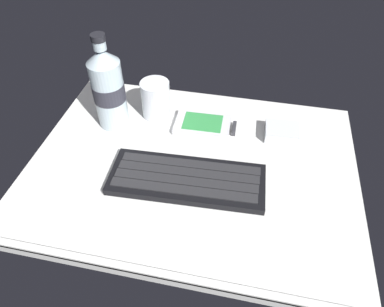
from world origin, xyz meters
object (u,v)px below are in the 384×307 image
handheld_device (206,125)px  keyboard (185,179)px  charger_block (282,132)px  juice_cup (156,101)px  water_bottle (108,88)px

handheld_device → keyboard: bearing=-93.5°
keyboard → handheld_device: (0.98, 16.19, -0.08)cm
keyboard → charger_block: size_ratio=4.21×
keyboard → charger_block: charger_block is taller
keyboard → charger_block: 24.01cm
juice_cup → water_bottle: water_bottle is taller
water_bottle → charger_block: 37.51cm
keyboard → juice_cup: 21.56cm
juice_cup → water_bottle: 10.93cm
handheld_device → water_bottle: water_bottle is taller
water_bottle → charger_block: size_ratio=2.97×
charger_block → keyboard: bearing=-136.2°
handheld_device → charger_block: size_ratio=1.85×
keyboard → water_bottle: size_ratio=1.42×
water_bottle → charger_block: bearing=4.3°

